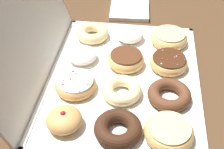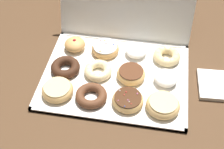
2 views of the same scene
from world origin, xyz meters
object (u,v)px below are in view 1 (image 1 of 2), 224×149
at_px(powdered_filled_donut_7, 130,34).
at_px(glazed_ring_donut_0, 169,132).
at_px(napkin_stack, 130,10).
at_px(sprinkle_donut_2, 169,62).
at_px(chocolate_frosted_donut_6, 125,59).
at_px(powdered_filled_donut_10, 82,55).
at_px(sprinkle_donut_9, 76,84).
at_px(chocolate_cake_ring_donut_1, 169,95).
at_px(donut_box, 124,79).
at_px(chocolate_cake_ring_donut_4, 118,128).
at_px(cruller_donut_5, 121,90).
at_px(jelly_filled_donut_8, 64,120).
at_px(glazed_ring_donut_3, 169,38).
at_px(cruller_donut_11, 92,33).

bearing_deg(powdered_filled_donut_7, glazed_ring_donut_0, -162.35).
xyz_separation_m(powdered_filled_donut_7, napkin_stack, (0.20, 0.02, -0.02)).
distance_m(sprinkle_donut_2, chocolate_frosted_donut_6, 0.13).
bearing_deg(powdered_filled_donut_10, chocolate_frosted_donut_6, -91.91).
bearing_deg(chocolate_frosted_donut_6, sprinkle_donut_9, 135.20).
bearing_deg(chocolate_cake_ring_donut_1, powdered_filled_donut_7, 25.83).
xyz_separation_m(donut_box, chocolate_frosted_donut_6, (0.06, 0.00, 0.03)).
distance_m(chocolate_cake_ring_donut_4, powdered_filled_donut_7, 0.40).
xyz_separation_m(sprinkle_donut_2, cruller_donut_5, (-0.14, 0.13, -0.00)).
bearing_deg(sprinkle_donut_9, chocolate_frosted_donut_6, -44.80).
relative_size(sprinkle_donut_2, jelly_filled_donut_8, 1.29).
bearing_deg(donut_box, glazed_ring_donut_3, -34.30).
relative_size(jelly_filled_donut_8, cruller_donut_11, 0.80).
distance_m(chocolate_cake_ring_donut_1, glazed_ring_donut_3, 0.26).
height_order(glazed_ring_donut_0, sprinkle_donut_2, sprinkle_donut_2).
bearing_deg(sprinkle_donut_9, powdered_filled_donut_10, 3.26).
height_order(sprinkle_donut_2, powdered_filled_donut_10, same).
distance_m(glazed_ring_donut_0, sprinkle_donut_9, 0.29).
bearing_deg(glazed_ring_donut_3, chocolate_cake_ring_donut_4, 162.25).
bearing_deg(powdered_filled_donut_10, cruller_donut_5, -135.21).
relative_size(donut_box, chocolate_frosted_donut_6, 5.08).
height_order(chocolate_cake_ring_donut_1, chocolate_cake_ring_donut_4, chocolate_cake_ring_donut_4).
height_order(glazed_ring_donut_0, chocolate_frosted_donut_6, same).
bearing_deg(powdered_filled_donut_10, cruller_donut_11, -3.91).
distance_m(powdered_filled_donut_7, cruller_donut_11, 0.13).
bearing_deg(cruller_donut_5, sprinkle_donut_2, -43.99).
xyz_separation_m(sprinkle_donut_2, chocolate_frosted_donut_6, (-0.00, 0.13, 0.00)).
bearing_deg(cruller_donut_5, jelly_filled_donut_8, 135.17).
bearing_deg(sprinkle_donut_2, glazed_ring_donut_0, 179.35).
bearing_deg(glazed_ring_donut_3, napkin_stack, 35.83).
bearing_deg(glazed_ring_donut_3, sprinkle_donut_2, 178.81).
bearing_deg(donut_box, chocolate_cake_ring_donut_1, -118.25).
xyz_separation_m(glazed_ring_donut_0, cruller_donut_11, (0.39, 0.25, -0.00)).
height_order(glazed_ring_donut_0, sprinkle_donut_9, sprinkle_donut_9).
bearing_deg(cruller_donut_11, donut_box, -146.71).
bearing_deg(powdered_filled_donut_10, chocolate_cake_ring_donut_1, -117.00).
xyz_separation_m(chocolate_cake_ring_donut_4, powdered_filled_donut_7, (0.40, 0.01, 0.00)).
height_order(sprinkle_donut_2, powdered_filled_donut_7, powdered_filled_donut_7).
relative_size(cruller_donut_5, powdered_filled_donut_10, 1.23).
bearing_deg(jelly_filled_donut_8, sprinkle_donut_9, 0.42).
height_order(glazed_ring_donut_0, powdered_filled_donut_7, powdered_filled_donut_7).
height_order(powdered_filled_donut_7, powdered_filled_donut_10, powdered_filled_donut_7).
relative_size(chocolate_frosted_donut_6, sprinkle_donut_9, 0.96).
distance_m(glazed_ring_donut_3, chocolate_frosted_donut_6, 0.19).
height_order(glazed_ring_donut_0, chocolate_cake_ring_donut_1, glazed_ring_donut_0).
height_order(cruller_donut_5, cruller_donut_11, cruller_donut_11).
bearing_deg(chocolate_frosted_donut_6, sprinkle_donut_2, -87.88).
xyz_separation_m(glazed_ring_donut_0, jelly_filled_donut_8, (0.00, 0.25, 0.00)).
bearing_deg(powdered_filled_donut_7, glazed_ring_donut_3, -91.74).
relative_size(sprinkle_donut_2, glazed_ring_donut_3, 0.94).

